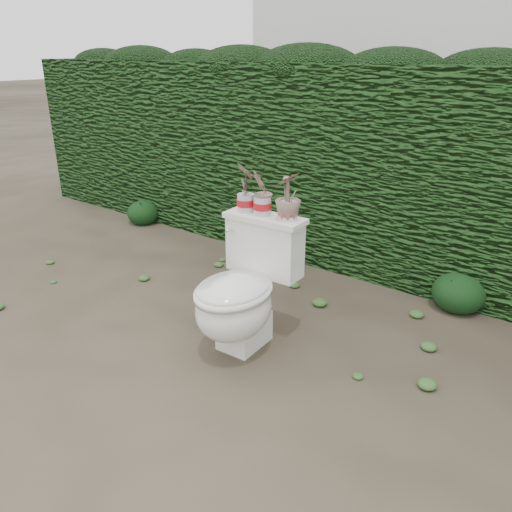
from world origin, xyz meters
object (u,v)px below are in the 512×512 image
Objects in this scene: potted_plant_left at (246,188)px; potted_plant_right at (288,198)px; potted_plant_center at (262,194)px; toilet at (242,294)px.

potted_plant_left reaches higher than potted_plant_right.
potted_plant_center is at bearing -151.72° from potted_plant_left.
toilet is at bearing -14.46° from potted_plant_center.
potted_plant_center is at bearing 94.37° from toilet.
toilet is 2.69× the size of potted_plant_left.
potted_plant_right is (0.18, 0.01, 0.00)m from potted_plant_center.
potted_plant_right is at bearing -151.72° from potted_plant_left.
potted_plant_left is 0.30m from potted_plant_right.
potted_plant_right reaches higher than toilet.
toilet is 0.63m from potted_plant_left.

